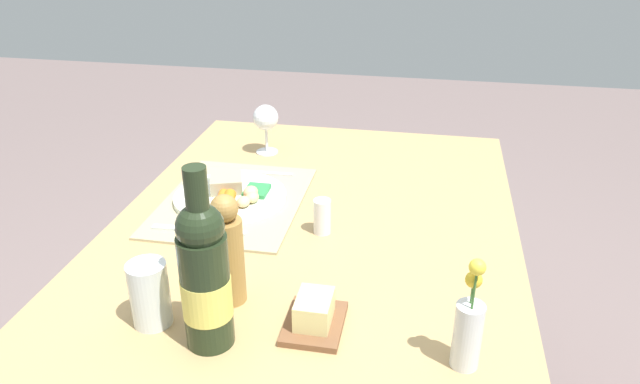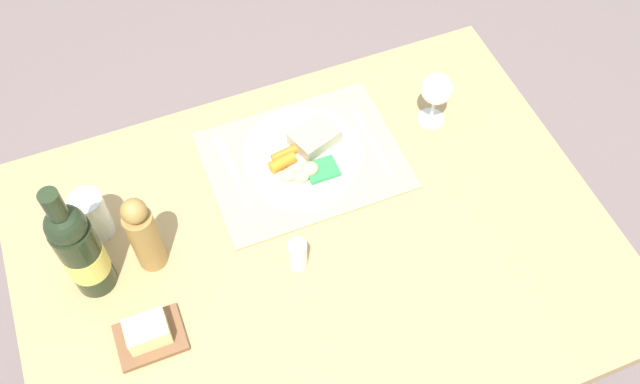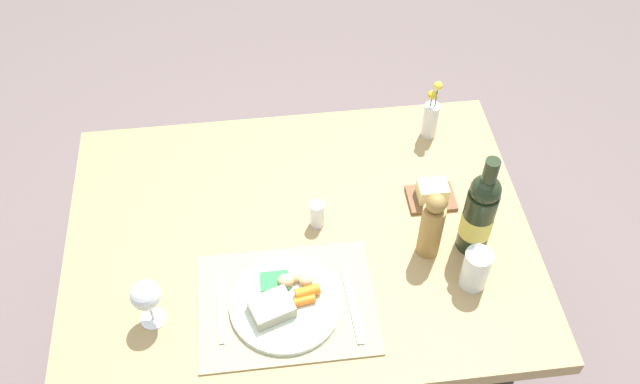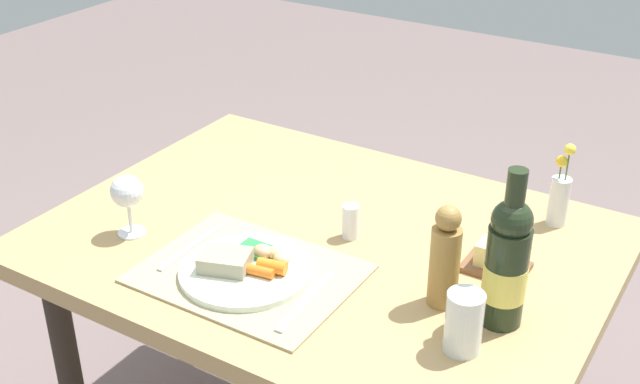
% 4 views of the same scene
% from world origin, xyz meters
% --- Properties ---
extents(dining_table, '(1.23, 0.92, 0.75)m').
position_xyz_m(dining_table, '(0.00, 0.00, 0.67)').
color(dining_table, tan).
rests_on(dining_table, ground_plane).
extents(placemat, '(0.43, 0.33, 0.01)m').
position_xyz_m(placemat, '(-0.05, -0.21, 0.75)').
color(placemat, tan).
rests_on(placemat, dining_table).
extents(dinner_plate, '(0.27, 0.27, 0.05)m').
position_xyz_m(dinner_plate, '(-0.06, -0.22, 0.77)').
color(dinner_plate, white).
rests_on(dinner_plate, placemat).
extents(fork, '(0.02, 0.21, 0.00)m').
position_xyz_m(fork, '(-0.22, -0.21, 0.76)').
color(fork, silver).
rests_on(fork, placemat).
extents(knife, '(0.03, 0.22, 0.00)m').
position_xyz_m(knife, '(0.11, -0.24, 0.76)').
color(knife, silver).
rests_on(knife, placemat).
extents(butter_dish, '(0.13, 0.10, 0.06)m').
position_xyz_m(butter_dish, '(0.37, 0.07, 0.77)').
color(butter_dish, brown).
rests_on(butter_dish, dining_table).
extents(pepper_mill, '(0.06, 0.06, 0.22)m').
position_xyz_m(pepper_mill, '(0.33, -0.09, 0.85)').
color(pepper_mill, '#A47B3E').
rests_on(pepper_mill, dining_table).
extents(water_tumbler, '(0.07, 0.07, 0.12)m').
position_xyz_m(water_tumbler, '(0.42, -0.21, 0.80)').
color(water_tumbler, silver).
rests_on(water_tumbler, dining_table).
extents(wine_bottle, '(0.08, 0.08, 0.32)m').
position_xyz_m(wine_bottle, '(0.44, -0.09, 0.88)').
color(wine_bottle, '#222F1A').
rests_on(wine_bottle, dining_table).
extents(salt_shaker, '(0.04, 0.04, 0.08)m').
position_xyz_m(salt_shaker, '(0.05, 0.03, 0.79)').
color(salt_shaker, white).
rests_on(salt_shaker, dining_table).
extents(flower_vase, '(0.05, 0.05, 0.20)m').
position_xyz_m(flower_vase, '(0.42, 0.33, 0.82)').
color(flower_vase, silver).
rests_on(flower_vase, dining_table).
extents(wine_glass, '(0.07, 0.07, 0.14)m').
position_xyz_m(wine_glass, '(-0.38, -0.22, 0.85)').
color(wine_glass, white).
rests_on(wine_glass, dining_table).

